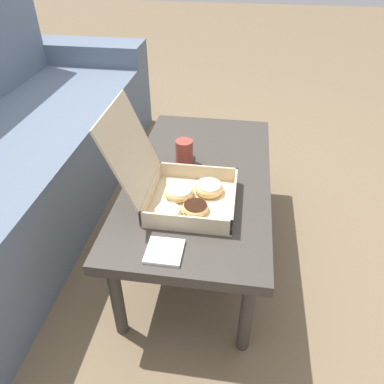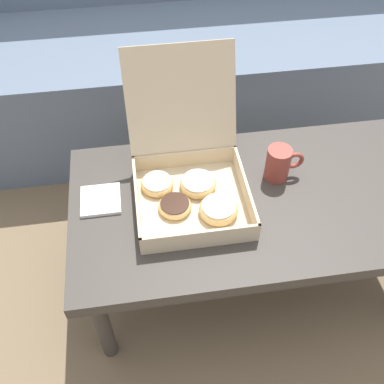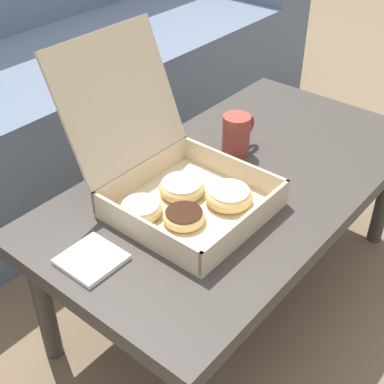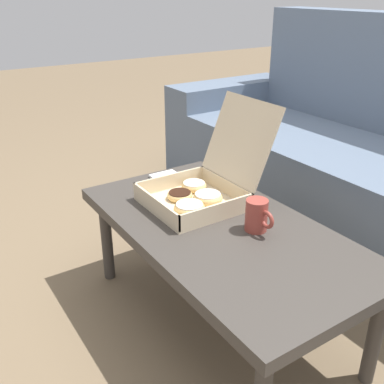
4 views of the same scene
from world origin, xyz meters
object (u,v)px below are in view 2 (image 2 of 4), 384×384
Objects in this scene: coffee_table at (253,207)px; coffee_mug at (279,163)px; couch at (200,41)px; pastry_box at (190,178)px.

coffee_mug reaches higher than coffee_table.
couch is at bearing 90.00° from coffee_table.
coffee_table is 2.49× the size of pastry_box.
couch is at bearing 78.96° from pastry_box.
couch is 22.20× the size of coffee_mug.
coffee_table is at bearing -15.24° from pastry_box.
coffee_mug is (0.09, 0.07, 0.09)m from coffee_table.
couch reaches higher than coffee_table.
pastry_box is 0.27m from coffee_mug.
pastry_box is 3.73× the size of coffee_mug.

